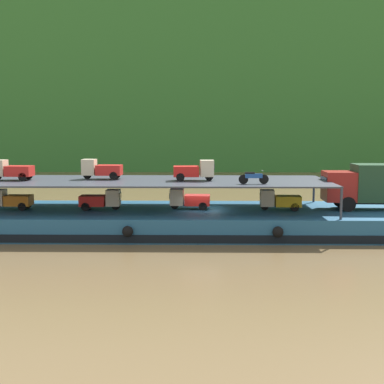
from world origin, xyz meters
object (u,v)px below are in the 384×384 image
(mini_truck_lower_mid, at_px, (189,199))
(mini_truck_upper_stern, at_px, (11,170))
(covered_lorry, at_px, (378,185))
(mini_truck_lower_fore, at_px, (279,200))
(cargo_barge, at_px, (202,220))
(mini_truck_lower_aft, at_px, (101,200))
(mini_truck_upper_mid, at_px, (101,169))
(motorcycle_upper_port, at_px, (253,177))
(mini_truck_lower_stern, at_px, (11,199))
(mini_truck_upper_fore, at_px, (194,170))

(mini_truck_lower_mid, bearing_deg, mini_truck_upper_stern, -178.80)
(covered_lorry, bearing_deg, mini_truck_lower_fore, -177.15)
(cargo_barge, relative_size, covered_lorry, 4.28)
(cargo_barge, xyz_separation_m, mini_truck_lower_mid, (-0.91, 0.17, 1.44))
(mini_truck_lower_fore, height_order, mini_truck_upper_stern, mini_truck_upper_stern)
(mini_truck_lower_aft, height_order, mini_truck_upper_stern, mini_truck_upper_stern)
(cargo_barge, height_order, mini_truck_lower_fore, mini_truck_lower_fore)
(covered_lorry, relative_size, mini_truck_lower_aft, 2.87)
(mini_truck_lower_aft, distance_m, mini_truck_upper_mid, 2.25)
(cargo_barge, height_order, mini_truck_upper_mid, mini_truck_upper_mid)
(covered_lorry, xyz_separation_m, mini_truck_lower_mid, (-12.80, 0.03, -1.00))
(mini_truck_upper_mid, bearing_deg, motorcycle_upper_port, -16.92)
(mini_truck_lower_stern, xyz_separation_m, mini_truck_upper_stern, (0.10, 0.11, 2.00))
(mini_truck_lower_mid, relative_size, mini_truck_upper_stern, 1.00)
(mini_truck_lower_aft, xyz_separation_m, mini_truck_upper_fore, (6.35, 0.06, 2.00))
(mini_truck_upper_mid, relative_size, mini_truck_upper_fore, 1.00)
(mini_truck_lower_mid, bearing_deg, mini_truck_lower_aft, -176.25)
(mini_truck_lower_stern, relative_size, mini_truck_upper_mid, 0.99)
(mini_truck_lower_mid, height_order, mini_truck_upper_mid, mini_truck_upper_mid)
(mini_truck_lower_stern, bearing_deg, motorcycle_upper_port, -7.39)
(mini_truck_upper_mid, bearing_deg, mini_truck_upper_fore, -8.48)
(mini_truck_lower_stern, distance_m, mini_truck_lower_aft, 6.20)
(cargo_barge, relative_size, motorcycle_upper_port, 17.74)
(cargo_barge, xyz_separation_m, motorcycle_upper_port, (3.21, -2.31, 3.18))
(mini_truck_upper_stern, xyz_separation_m, motorcycle_upper_port, (16.19, -2.23, -0.26))
(mini_truck_lower_aft, height_order, mini_truck_lower_fore, same)
(mini_truck_lower_fore, relative_size, mini_truck_upper_mid, 1.00)
(mini_truck_lower_stern, xyz_separation_m, motorcycle_upper_port, (16.29, -2.11, 1.74))
(covered_lorry, height_order, mini_truck_lower_aft, covered_lorry)
(mini_truck_upper_fore, bearing_deg, mini_truck_lower_mid, 138.32)
(mini_truck_upper_stern, bearing_deg, mini_truck_lower_mid, 1.20)
(covered_lorry, bearing_deg, mini_truck_lower_mid, 179.86)
(mini_truck_lower_mid, xyz_separation_m, mini_truck_upper_stern, (-12.07, -0.25, 2.00))
(mini_truck_lower_mid, bearing_deg, covered_lorry, -0.14)
(motorcycle_upper_port, bearing_deg, mini_truck_upper_mid, 163.08)
(covered_lorry, height_order, motorcycle_upper_port, covered_lorry)
(mini_truck_upper_stern, height_order, mini_truck_upper_fore, same)
(cargo_barge, bearing_deg, mini_truck_upper_mid, 173.44)
(mini_truck_lower_stern, xyz_separation_m, mini_truck_lower_aft, (6.20, -0.02, 0.00))
(mini_truck_upper_mid, bearing_deg, mini_truck_lower_fore, -4.66)
(mini_truck_lower_aft, bearing_deg, mini_truck_lower_fore, 0.13)
(cargo_barge, distance_m, mini_truck_upper_fore, 3.49)
(mini_truck_lower_aft, relative_size, mini_truck_upper_mid, 0.99)
(mini_truck_lower_stern, bearing_deg, mini_truck_upper_stern, 49.56)
(mini_truck_upper_fore, bearing_deg, mini_truck_upper_mid, 171.52)
(mini_truck_lower_mid, relative_size, mini_truck_lower_fore, 1.00)
(cargo_barge, bearing_deg, motorcycle_upper_port, -35.69)
(mini_truck_lower_aft, relative_size, mini_truck_upper_stern, 0.99)
(mini_truck_lower_fore, height_order, mini_truck_upper_fore, mini_truck_upper_fore)
(covered_lorry, relative_size, mini_truck_lower_fore, 2.84)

